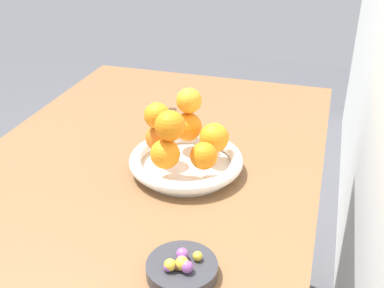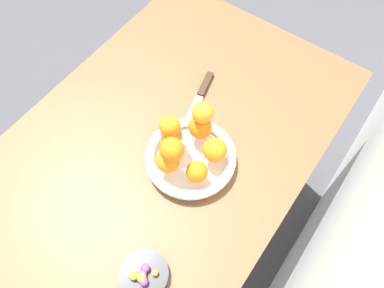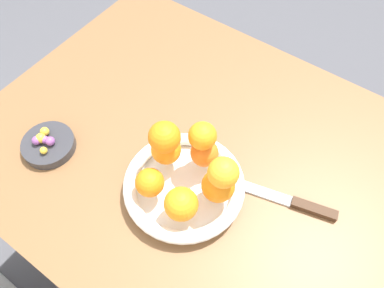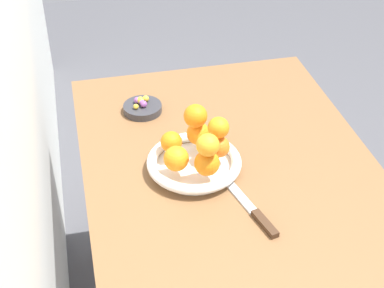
% 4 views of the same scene
% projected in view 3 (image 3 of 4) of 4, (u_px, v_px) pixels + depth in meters
% --- Properties ---
extents(ground_plane, '(6.00, 6.00, 0.00)m').
position_uv_depth(ground_plane, '(209.00, 261.00, 1.42)').
color(ground_plane, '#4C4C51').
extents(dining_table, '(1.10, 0.76, 0.74)m').
position_uv_depth(dining_table, '(219.00, 182.00, 0.87)').
color(dining_table, brown).
rests_on(dining_table, ground_plane).
extents(fruit_bowl, '(0.24, 0.24, 0.04)m').
position_uv_depth(fruit_bowl, '(184.00, 186.00, 0.75)').
color(fruit_bowl, white).
rests_on(fruit_bowl, dining_table).
extents(candy_dish, '(0.11, 0.11, 0.02)m').
position_uv_depth(candy_dish, '(49.00, 145.00, 0.81)').
color(candy_dish, '#333338').
rests_on(candy_dish, dining_table).
extents(orange_0, '(0.06, 0.06, 0.06)m').
position_uv_depth(orange_0, '(181.00, 204.00, 0.67)').
color(orange_0, orange).
rests_on(orange_0, fruit_bowl).
extents(orange_1, '(0.06, 0.06, 0.06)m').
position_uv_depth(orange_1, '(218.00, 186.00, 0.69)').
color(orange_1, orange).
rests_on(orange_1, fruit_bowl).
extents(orange_2, '(0.06, 0.06, 0.06)m').
position_uv_depth(orange_2, '(204.00, 153.00, 0.73)').
color(orange_2, orange).
rests_on(orange_2, fruit_bowl).
extents(orange_3, '(0.06, 0.06, 0.06)m').
position_uv_depth(orange_3, '(166.00, 149.00, 0.73)').
color(orange_3, orange).
rests_on(orange_3, fruit_bowl).
extents(orange_4, '(0.06, 0.06, 0.06)m').
position_uv_depth(orange_4, '(150.00, 183.00, 0.70)').
color(orange_4, orange).
rests_on(orange_4, fruit_bowl).
extents(orange_5, '(0.06, 0.06, 0.06)m').
position_uv_depth(orange_5, '(164.00, 137.00, 0.68)').
color(orange_5, orange).
rests_on(orange_5, orange_3).
extents(orange_6, '(0.06, 0.06, 0.06)m').
position_uv_depth(orange_6, '(223.00, 173.00, 0.64)').
color(orange_6, orange).
rests_on(orange_6, orange_1).
extents(orange_7, '(0.05, 0.05, 0.05)m').
position_uv_depth(orange_7, '(202.00, 136.00, 0.69)').
color(orange_7, orange).
rests_on(orange_7, orange_2).
extents(candy_ball_0, '(0.02, 0.02, 0.02)m').
position_uv_depth(candy_ball_0, '(37.00, 140.00, 0.79)').
color(candy_ball_0, '#8C4C99').
rests_on(candy_ball_0, candy_dish).
extents(candy_ball_1, '(0.02, 0.02, 0.02)m').
position_uv_depth(candy_ball_1, '(41.00, 138.00, 0.79)').
color(candy_ball_1, gold).
rests_on(candy_ball_1, candy_dish).
extents(candy_ball_2, '(0.02, 0.02, 0.02)m').
position_uv_depth(candy_ball_2, '(50.00, 141.00, 0.79)').
color(candy_ball_2, '#8C4C99').
rests_on(candy_ball_2, candy_dish).
extents(candy_ball_3, '(0.02, 0.02, 0.02)m').
position_uv_depth(candy_ball_3, '(45.00, 140.00, 0.79)').
color(candy_ball_3, '#8C4C99').
rests_on(candy_ball_3, candy_dish).
extents(candy_ball_4, '(0.02, 0.02, 0.02)m').
position_uv_depth(candy_ball_4, '(42.00, 136.00, 0.80)').
color(candy_ball_4, '#472819').
rests_on(candy_ball_4, candy_dish).
extents(candy_ball_5, '(0.02, 0.02, 0.02)m').
position_uv_depth(candy_ball_5, '(44.00, 150.00, 0.78)').
color(candy_ball_5, gold).
rests_on(candy_ball_5, candy_dish).
extents(candy_ball_6, '(0.02, 0.02, 0.02)m').
position_uv_depth(candy_ball_6, '(45.00, 131.00, 0.80)').
color(candy_ball_6, gold).
rests_on(candy_ball_6, candy_dish).
extents(candy_ball_7, '(0.01, 0.01, 0.01)m').
position_uv_depth(candy_ball_7, '(45.00, 131.00, 0.81)').
color(candy_ball_7, '#8C4C99').
rests_on(candy_ball_7, candy_dish).
extents(knife, '(0.26, 0.08, 0.01)m').
position_uv_depth(knife, '(283.00, 199.00, 0.75)').
color(knife, '#3F2819').
rests_on(knife, dining_table).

